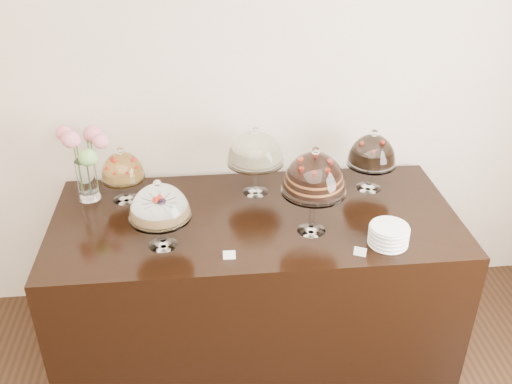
{
  "coord_description": "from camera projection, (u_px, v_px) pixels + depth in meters",
  "views": [
    {
      "loc": [
        0.08,
        -0.15,
        2.56
      ],
      "look_at": [
        0.33,
        2.4,
        1.08
      ],
      "focal_mm": 40.0,
      "sensor_mm": 36.0,
      "label": 1
    }
  ],
  "objects": [
    {
      "name": "cake_stand_cheesecake",
      "position": [
        255.0,
        150.0,
        3.19
      ],
      "size": [
        0.33,
        0.33,
        0.41
      ],
      "color": "white",
      "rests_on": "display_counter"
    },
    {
      "name": "flower_vase",
      "position": [
        85.0,
        157.0,
        3.15
      ],
      "size": [
        0.29,
        0.32,
        0.44
      ],
      "color": "white",
      "rests_on": "display_counter"
    },
    {
      "name": "plate_stack",
      "position": [
        389.0,
        235.0,
        2.85
      ],
      "size": [
        0.2,
        0.2,
        0.1
      ],
      "color": "white",
      "rests_on": "display_counter"
    },
    {
      "name": "cake_stand_sugar_sponge",
      "position": [
        159.0,
        205.0,
        2.75
      ],
      "size": [
        0.31,
        0.31,
        0.37
      ],
      "color": "white",
      "rests_on": "display_counter"
    },
    {
      "name": "price_card_right",
      "position": [
        360.0,
        252.0,
        2.78
      ],
      "size": [
        0.06,
        0.04,
        0.04
      ],
      "primitive_type": "cube",
      "rotation": [
        -0.21,
        0.0,
        -0.43
      ],
      "color": "white",
      "rests_on": "display_counter"
    },
    {
      "name": "wall_back",
      "position": [
        188.0,
        79.0,
        3.24
      ],
      "size": [
        5.0,
        0.04,
        3.0
      ],
      "primitive_type": "cube",
      "color": "beige",
      "rests_on": "ground"
    },
    {
      "name": "price_card_left",
      "position": [
        229.0,
        255.0,
        2.75
      ],
      "size": [
        0.06,
        0.02,
        0.04
      ],
      "primitive_type": "cube",
      "rotation": [
        -0.21,
        0.0,
        -0.03
      ],
      "color": "white",
      "rests_on": "display_counter"
    },
    {
      "name": "display_counter",
      "position": [
        255.0,
        281.0,
        3.32
      ],
      "size": [
        2.2,
        1.0,
        0.9
      ],
      "primitive_type": "cube",
      "color": "black",
      "rests_on": "ground"
    },
    {
      "name": "cake_stand_dark_choco",
      "position": [
        372.0,
        153.0,
        3.25
      ],
      "size": [
        0.28,
        0.28,
        0.37
      ],
      "color": "white",
      "rests_on": "display_counter"
    },
    {
      "name": "cake_stand_choco_layer",
      "position": [
        314.0,
        176.0,
        2.82
      ],
      "size": [
        0.33,
        0.33,
        0.48
      ],
      "color": "white",
      "rests_on": "display_counter"
    },
    {
      "name": "cake_stand_fruit_tart",
      "position": [
        122.0,
        169.0,
        3.16
      ],
      "size": [
        0.25,
        0.25,
        0.33
      ],
      "color": "white",
      "rests_on": "display_counter"
    }
  ]
}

